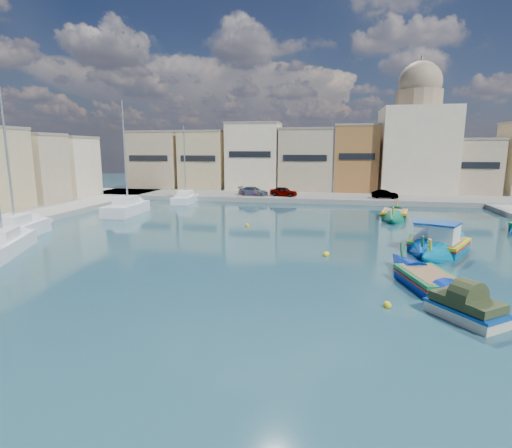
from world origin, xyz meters
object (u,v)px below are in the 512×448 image
(yacht_mid, at_px, (28,227))
(tender_near, at_px, (466,309))
(yacht_north, at_px, (189,198))
(yacht_midnorth, at_px, (134,207))
(luzzu_turquoise_cabin, at_px, (445,246))
(luzzu_blue_cabin, at_px, (424,243))
(luzzu_green, at_px, (395,215))
(church_block, at_px, (416,138))
(luzzu_blue_south, at_px, (429,283))
(yacht_south, at_px, (13,241))

(yacht_mid, bearing_deg, tender_near, -20.63)
(yacht_north, bearing_deg, yacht_midnorth, -106.46)
(luzzu_turquoise_cabin, relative_size, tender_near, 2.92)
(luzzu_turquoise_cabin, bearing_deg, yacht_north, 140.30)
(luzzu_blue_cabin, height_order, tender_near, luzzu_blue_cabin)
(luzzu_green, xyz_separation_m, yacht_north, (-25.07, 8.80, 0.12))
(tender_near, height_order, yacht_mid, yacht_mid)
(church_block, height_order, luzzu_turquoise_cabin, church_block)
(yacht_midnorth, bearing_deg, luzzu_blue_south, -37.08)
(luzzu_turquoise_cabin, xyz_separation_m, luzzu_blue_south, (-2.69, -7.71, -0.11))
(tender_near, distance_m, yacht_midnorth, 36.24)
(luzzu_blue_south, xyz_separation_m, tender_near, (0.62, -3.73, 0.18))
(tender_near, xyz_separation_m, yacht_south, (-27.89, 7.18, -0.02))
(luzzu_turquoise_cabin, height_order, luzzu_blue_south, luzzu_turquoise_cabin)
(luzzu_blue_cabin, bearing_deg, yacht_south, -169.74)
(luzzu_green, xyz_separation_m, luzzu_blue_south, (-1.25, -20.92, -0.02))
(luzzu_blue_south, bearing_deg, luzzu_green, 86.58)
(church_block, bearing_deg, luzzu_blue_south, -99.00)
(luzzu_green, relative_size, yacht_midnorth, 0.71)
(luzzu_blue_cabin, xyz_separation_m, yacht_midnorth, (-28.21, 11.47, 0.14))
(luzzu_blue_cabin, xyz_separation_m, tender_near, (-0.94, -12.40, 0.09))
(luzzu_blue_cabin, distance_m, tender_near, 12.44)
(luzzu_green, bearing_deg, church_block, 75.64)
(luzzu_turquoise_cabin, distance_m, luzzu_blue_cabin, 1.49)
(yacht_mid, bearing_deg, yacht_midnorth, 76.40)
(luzzu_blue_cabin, relative_size, yacht_mid, 0.70)
(luzzu_blue_south, distance_m, yacht_south, 27.49)
(luzzu_green, height_order, yacht_mid, yacht_mid)
(luzzu_green, height_order, yacht_midnorth, yacht_midnorth)
(luzzu_blue_cabin, height_order, yacht_south, yacht_south)
(luzzu_turquoise_cabin, relative_size, luzzu_green, 1.09)
(yacht_midnorth, xyz_separation_m, yacht_south, (-0.62, -16.69, -0.07))
(luzzu_blue_cabin, relative_size, yacht_south, 0.78)
(church_block, relative_size, luzzu_green, 2.12)
(luzzu_green, distance_m, yacht_mid, 33.64)
(yacht_north, relative_size, yacht_mid, 0.85)
(luzzu_blue_cabin, distance_m, yacht_north, 32.97)
(luzzu_turquoise_cabin, relative_size, yacht_north, 0.94)
(tender_near, height_order, yacht_south, yacht_south)
(luzzu_turquoise_cabin, distance_m, yacht_mid, 32.36)
(luzzu_turquoise_cabin, bearing_deg, luzzu_green, 96.24)
(church_block, height_order, yacht_north, church_block)
(yacht_mid, bearing_deg, yacht_south, -60.43)
(luzzu_blue_cabin, bearing_deg, yacht_north, 140.33)
(luzzu_blue_south, bearing_deg, yacht_mid, 165.50)
(yacht_south, bearing_deg, yacht_mid, 119.57)
(tender_near, relative_size, yacht_mid, 0.27)
(luzzu_turquoise_cabin, distance_m, yacht_midnorth, 31.87)
(yacht_midnorth, relative_size, yacht_mid, 1.03)
(luzzu_blue_cabin, distance_m, yacht_south, 29.30)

